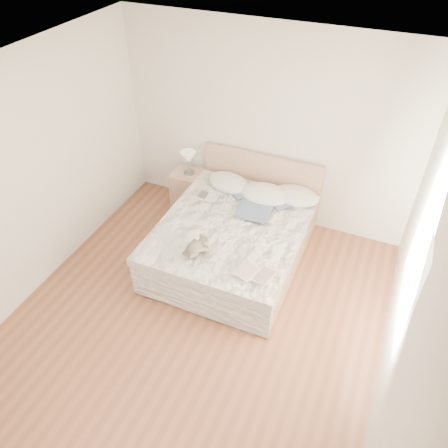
# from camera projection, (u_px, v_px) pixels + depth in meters

# --- Properties ---
(floor) EXTENTS (4.00, 4.50, 0.00)m
(floor) POSITION_uv_depth(u_px,v_px,m) (194.00, 322.00, 4.95)
(floor) COLOR brown
(floor) RESTS_ON ground
(ceiling) EXTENTS (4.00, 4.50, 0.00)m
(ceiling) POSITION_uv_depth(u_px,v_px,m) (179.00, 93.00, 3.24)
(ceiling) COLOR white
(ceiling) RESTS_ON ground
(wall_back) EXTENTS (4.00, 0.02, 2.70)m
(wall_back) POSITION_uv_depth(u_px,v_px,m) (266.00, 129.00, 5.70)
(wall_back) COLOR silver
(wall_back) RESTS_ON ground
(wall_left) EXTENTS (0.02, 4.50, 2.70)m
(wall_left) POSITION_uv_depth(u_px,v_px,m) (23.00, 184.00, 4.71)
(wall_left) COLOR silver
(wall_left) RESTS_ON ground
(wall_right) EXTENTS (0.02, 4.50, 2.70)m
(wall_right) POSITION_uv_depth(u_px,v_px,m) (411.00, 295.00, 3.49)
(wall_right) COLOR silver
(wall_right) RESTS_ON ground
(window) EXTENTS (0.02, 1.30, 1.10)m
(window) POSITION_uv_depth(u_px,v_px,m) (416.00, 261.00, 3.64)
(window) COLOR white
(window) RESTS_ON wall_right
(bed) EXTENTS (1.72, 2.14, 1.00)m
(bed) POSITION_uv_depth(u_px,v_px,m) (234.00, 238.00, 5.61)
(bed) COLOR tan
(bed) RESTS_ON floor
(nightstand) EXTENTS (0.47, 0.42, 0.56)m
(nightstand) POSITION_uv_depth(u_px,v_px,m) (189.00, 189.00, 6.51)
(nightstand) COLOR tan
(nightstand) RESTS_ON floor
(table_lamp) EXTENTS (0.29, 0.29, 0.35)m
(table_lamp) POSITION_uv_depth(u_px,v_px,m) (188.00, 158.00, 6.17)
(table_lamp) COLOR #4A4640
(table_lamp) RESTS_ON nightstand
(pillow_left) EXTENTS (0.72, 0.60, 0.18)m
(pillow_left) POSITION_uv_depth(u_px,v_px,m) (229.00, 183.00, 5.99)
(pillow_left) COLOR white
(pillow_left) RESTS_ON bed
(pillow_middle) EXTENTS (0.67, 0.48, 0.20)m
(pillow_middle) POSITION_uv_depth(u_px,v_px,m) (265.00, 194.00, 5.78)
(pillow_middle) COLOR white
(pillow_middle) RESTS_ON bed
(pillow_right) EXTENTS (0.64, 0.46, 0.19)m
(pillow_right) POSITION_uv_depth(u_px,v_px,m) (295.00, 196.00, 5.76)
(pillow_right) COLOR white
(pillow_right) RESTS_ON bed
(blouse) EXTENTS (0.68, 0.72, 0.03)m
(blouse) POSITION_uv_depth(u_px,v_px,m) (256.00, 206.00, 5.60)
(blouse) COLOR #425574
(blouse) RESTS_ON bed
(photo_book) EXTENTS (0.30, 0.22, 0.02)m
(photo_book) POSITION_uv_depth(u_px,v_px,m) (208.00, 197.00, 5.75)
(photo_book) COLOR silver
(photo_book) RESTS_ON bed
(childrens_book) EXTENTS (0.45, 0.36, 0.03)m
(childrens_book) POSITION_uv_depth(u_px,v_px,m) (256.00, 273.00, 4.67)
(childrens_book) COLOR beige
(childrens_book) RESTS_ON bed
(teddy_bear) EXTENTS (0.29, 0.35, 0.16)m
(teddy_bear) POSITION_uv_depth(u_px,v_px,m) (195.00, 251.00, 4.91)
(teddy_bear) COLOR #655B4D
(teddy_bear) RESTS_ON bed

